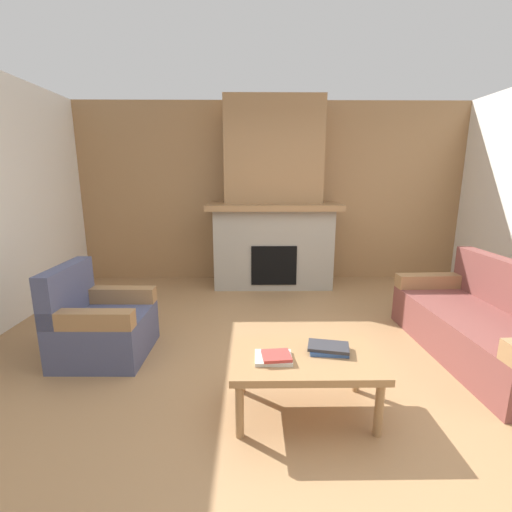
% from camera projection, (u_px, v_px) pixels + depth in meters
% --- Properties ---
extents(ground, '(9.00, 9.00, 0.00)m').
position_uv_depth(ground, '(290.00, 378.00, 2.92)').
color(ground, '#9E754C').
extents(wall_back_wood_panel, '(6.00, 0.12, 2.70)m').
position_uv_depth(wall_back_wood_panel, '(272.00, 193.00, 5.54)').
color(wall_back_wood_panel, '#997047').
rests_on(wall_back_wood_panel, ground).
extents(fireplace, '(1.90, 0.82, 2.70)m').
position_uv_depth(fireplace, '(273.00, 207.00, 5.22)').
color(fireplace, gray).
rests_on(fireplace, ground).
extents(couch, '(0.91, 1.83, 0.85)m').
position_uv_depth(couch, '(487.00, 327.00, 3.21)').
color(couch, brown).
rests_on(couch, ground).
extents(armchair, '(0.77, 0.77, 0.85)m').
position_uv_depth(armchair, '(100.00, 325.00, 3.24)').
color(armchair, '#474C6B').
rests_on(armchair, ground).
extents(coffee_table, '(1.00, 0.60, 0.43)m').
position_uv_depth(coffee_table, '(305.00, 363.00, 2.42)').
color(coffee_table, '#997047').
rests_on(coffee_table, ground).
extents(book_stack_near_edge, '(0.25, 0.21, 0.05)m').
position_uv_depth(book_stack_near_edge, '(274.00, 357.00, 2.35)').
color(book_stack_near_edge, beige).
rests_on(book_stack_near_edge, coffee_table).
extents(book_stack_center, '(0.31, 0.24, 0.05)m').
position_uv_depth(book_stack_center, '(328.00, 348.00, 2.47)').
color(book_stack_center, '#335699').
rests_on(book_stack_center, coffee_table).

